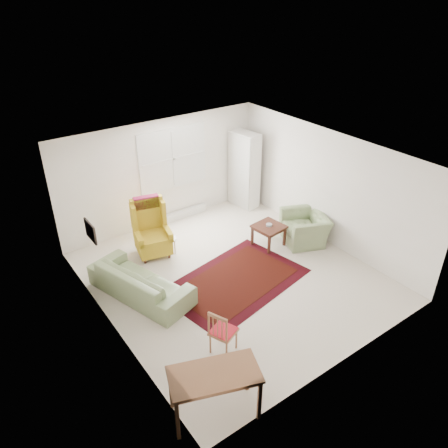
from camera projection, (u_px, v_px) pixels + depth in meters
room at (228, 216)px, 8.21m from camera, size 5.04×5.54×2.51m
rug at (235, 281)px, 8.50m from camera, size 2.96×2.20×0.03m
sofa at (140, 276)px, 7.97m from camera, size 1.38×2.22×0.83m
armchair at (305, 225)px, 9.64m from camera, size 1.20×1.27×0.79m
wingback_chair at (152, 229)px, 9.05m from camera, size 0.86×0.89×1.23m
coffee_table at (268, 235)px, 9.55m from camera, size 0.66×0.66×0.49m
stool at (170, 246)px, 9.23m from camera, size 0.39×0.39×0.42m
cabinet at (244, 170)px, 10.92m from camera, size 0.50×0.82×1.92m
desk at (215, 393)px, 5.79m from camera, size 1.32×0.97×0.75m
desk_chair at (223, 330)px, 6.75m from camera, size 0.48×0.48×0.84m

